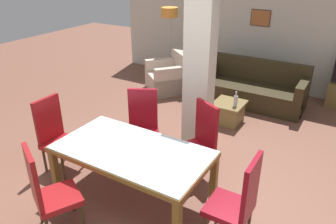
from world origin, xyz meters
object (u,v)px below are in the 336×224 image
object	(u,v)px
dining_table	(133,158)
dining_chair_near_left	(47,190)
dining_chair_far_right	(199,140)
floor_lamp	(170,19)
dining_chair_far_left	(142,124)
dining_chair_head_right	(238,200)
dining_chair_head_left	(56,134)
coffee_table	(228,112)
sofa	(253,90)
bottle	(236,101)
armchair	(170,78)

from	to	relation	value
dining_table	dining_chair_near_left	distance (m)	1.02
dining_table	dining_chair_far_right	distance (m)	1.02
dining_chair_far_right	floor_lamp	distance (m)	4.14
dining_chair_far_left	dining_chair_head_right	world-z (taller)	same
dining_chair_head_left	dining_chair_near_left	bearing A→B (deg)	44.34
dining_chair_far_left	coffee_table	size ratio (longest dim) A/B	1.82
dining_table	sofa	xyz separation A→B (m)	(0.33, 3.75, -0.31)
dining_chair_far_right	bottle	size ratio (longest dim) A/B	3.83
dining_table	coffee_table	size ratio (longest dim) A/B	3.15
dining_chair_head_right	bottle	distance (m)	2.76
coffee_table	dining_chair_head_left	bearing A→B (deg)	-120.49
dining_chair_head_left	coffee_table	bearing A→B (deg)	149.51
armchair	dining_chair_head_right	bearing A→B (deg)	169.59
dining_chair_head_right	armchair	world-z (taller)	dining_chair_head_right
sofa	coffee_table	size ratio (longest dim) A/B	3.51
dining_chair_far_right	coffee_table	distance (m)	1.82
floor_lamp	sofa	bearing A→B (deg)	-9.67
dining_chair_head_right	dining_chair_head_left	bearing A→B (deg)	90.00
dining_chair_head_left	floor_lamp	bearing A→B (deg)	-171.90
dining_chair_near_left	armchair	size ratio (longest dim) A/B	0.90
coffee_table	floor_lamp	size ratio (longest dim) A/B	0.34
dining_table	dining_chair_far_right	world-z (taller)	dining_chair_far_right
dining_table	dining_chair_near_left	bearing A→B (deg)	-117.12
dining_table	dining_chair_head_right	size ratio (longest dim) A/B	1.73
bottle	armchair	bearing A→B (deg)	154.37
armchair	dining_chair_far_right	bearing A→B (deg)	167.74
dining_chair_near_left	bottle	size ratio (longest dim) A/B	3.83
dining_chair_head_right	bottle	bearing A→B (deg)	20.94
dining_chair_far_right	dining_chair_far_left	bearing A→B (deg)	29.09
dining_chair_far_left	sofa	bearing A→B (deg)	-133.71
dining_chair_far_right	bottle	xyz separation A→B (m)	(-0.10, 1.68, -0.06)
dining_table	dining_chair_far_left	world-z (taller)	dining_chair_far_left
armchair	dining_chair_near_left	bearing A→B (deg)	143.77
dining_chair_head_left	dining_table	bearing A→B (deg)	90.00
dining_chair_far_left	dining_chair_far_right	bearing A→B (deg)	153.60
dining_chair_far_left	armchair	distance (m)	2.86
dining_chair_near_left	floor_lamp	bearing A→B (deg)	133.43
dining_table	floor_lamp	xyz separation A→B (m)	(-1.94, 4.14, 0.89)
dining_chair_head_left	dining_chair_near_left	world-z (taller)	same
dining_chair_head_right	coffee_table	world-z (taller)	dining_chair_head_right
dining_chair_far_left	dining_chair_head_left	world-z (taller)	same
armchair	floor_lamp	distance (m)	1.41
dining_chair_head_right	dining_chair_far_right	bearing A→B (deg)	44.60
dining_chair_far_left	dining_chair_near_left	world-z (taller)	same
floor_lamp	dining_table	bearing A→B (deg)	-64.84
dining_table	armchair	size ratio (longest dim) A/B	1.55
dining_chair_far_right	sofa	size ratio (longest dim) A/B	0.52
dining_chair_head_left	sofa	bearing A→B (deg)	155.76
dining_chair_near_left	sofa	xyz separation A→B (m)	(0.80, 4.66, -0.26)
dining_chair_far_right	coffee_table	size ratio (longest dim) A/B	1.82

